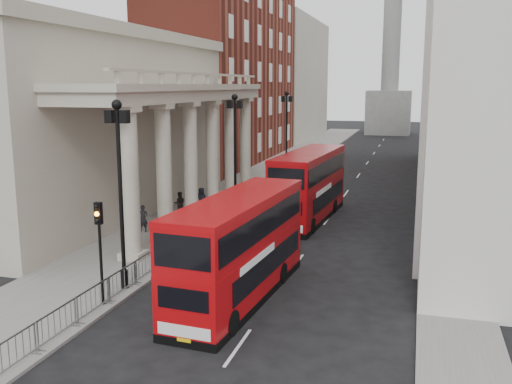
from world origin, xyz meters
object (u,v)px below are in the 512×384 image
lamp_post_south (120,182)px  lamp_post_north (287,128)px  monument_column (391,46)px  lamp_post_mid (235,145)px  pedestrian_c (202,199)px  bus_near (239,246)px  pedestrian_b (180,203)px  traffic_light (99,234)px  bus_far (309,184)px  pedestrian_a (143,219)px

lamp_post_south → lamp_post_north: same height
monument_column → lamp_post_mid: size_ratio=6.51×
monument_column → pedestrian_c: (-9.02, -72.38, -15.00)m
bus_near → pedestrian_c: size_ratio=6.07×
monument_column → pedestrian_b: bearing=-97.7°
monument_column → lamp_post_mid: monument_column is taller
monument_column → traffic_light: (-6.50, -90.02, -12.88)m
lamp_post_south → lamp_post_north: size_ratio=1.00×
lamp_post_mid → bus_near: size_ratio=0.80×
lamp_post_north → pedestrian_b: size_ratio=5.10×
lamp_post_north → lamp_post_mid: bearing=-90.0°
traffic_light → bus_far: size_ratio=0.39×
bus_far → pedestrian_b: bearing=-164.9°
monument_column → traffic_light: size_ratio=12.60×
lamp_post_south → pedestrian_a: 10.66m
lamp_post_mid → bus_far: bearing=-2.3°
pedestrian_a → lamp_post_south: bearing=-78.0°
monument_column → pedestrian_a: monument_column is taller
lamp_post_north → pedestrian_c: lamp_post_north is taller
pedestrian_c → pedestrian_a: bearing=-102.7°
lamp_post_south → pedestrian_a: bearing=112.2°
traffic_light → pedestrian_c: 17.94m
bus_near → bus_far: 15.30m
bus_near → pedestrian_b: 16.19m
bus_far → pedestrian_c: (-7.75, -0.17, -1.44)m
monument_column → lamp_post_south: 88.94m
monument_column → lamp_post_mid: (-6.60, -72.00, -11.07)m
lamp_post_north → bus_far: 17.25m
lamp_post_mid → lamp_post_north: same height
traffic_light → pedestrian_b: (-3.56, 16.11, -2.17)m
traffic_light → pedestrian_a: bearing=109.0°
lamp_post_south → traffic_light: lamp_post_south is taller
lamp_post_south → pedestrian_c: (-2.42, 15.62, -3.93)m
bus_near → pedestrian_c: bus_near is taller
bus_far → pedestrian_b: bus_far is taller
pedestrian_a → lamp_post_north: bearing=70.4°
lamp_post_north → bus_far: bearing=-71.8°
lamp_post_mid → pedestrian_a: bearing=-118.7°
bus_far → pedestrian_c: size_ratio=6.34×
pedestrian_b → pedestrian_c: pedestrian_c is taller
lamp_post_mid → traffic_light: (0.10, -18.02, -1.80)m
traffic_light → pedestrian_c: size_ratio=2.50×
lamp_post_south → pedestrian_b: lamp_post_south is taller
monument_column → pedestrian_c: monument_column is taller
lamp_post_north → bus_far: (5.33, -16.21, -2.49)m
lamp_post_mid → lamp_post_north: (0.00, 16.00, 0.00)m
lamp_post_north → pedestrian_c: (-2.42, -16.38, -3.93)m
monument_column → bus_near: size_ratio=5.19×
lamp_post_north → pedestrian_b: (-3.46, -17.91, -3.98)m
monument_column → pedestrian_b: monument_column is taller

